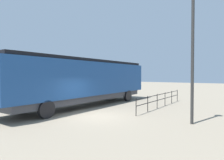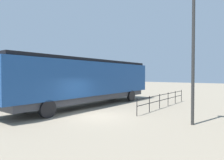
% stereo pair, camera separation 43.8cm
% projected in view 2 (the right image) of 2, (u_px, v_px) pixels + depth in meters
% --- Properties ---
extents(ground_plane, '(120.00, 120.00, 0.00)m').
position_uv_depth(ground_plane, '(96.00, 116.00, 12.45)').
color(ground_plane, gray).
extents(locomotive, '(3.08, 15.04, 3.90)m').
position_uv_depth(locomotive, '(92.00, 80.00, 17.02)').
color(locomotive, navy).
rests_on(locomotive, ground_plane).
extents(lamp_post, '(0.48, 0.48, 7.27)m').
position_uv_depth(lamp_post, '(193.00, 32.00, 10.18)').
color(lamp_post, '#2D2D2D').
rests_on(lamp_post, ground_plane).
extents(platform_fence, '(0.05, 8.79, 1.14)m').
position_uv_depth(platform_fence, '(164.00, 98.00, 15.91)').
color(platform_fence, black).
rests_on(platform_fence, ground_plane).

